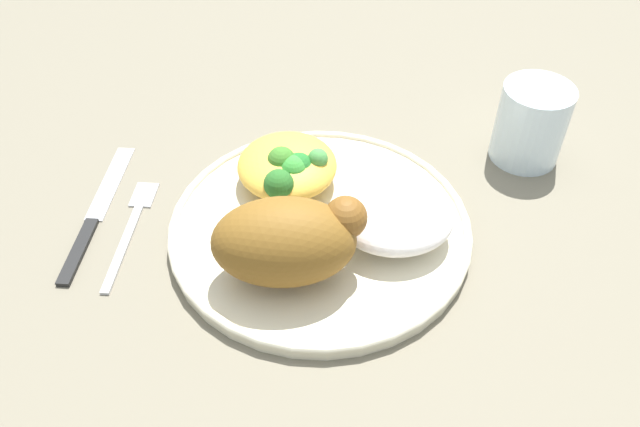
{
  "coord_description": "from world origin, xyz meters",
  "views": [
    {
      "loc": [
        -0.01,
        -0.41,
        0.43
      ],
      "look_at": [
        0.0,
        0.0,
        0.03
      ],
      "focal_mm": 35.85,
      "sensor_mm": 36.0,
      "label": 1
    }
  ],
  "objects": [
    {
      "name": "ground_plane",
      "position": [
        0.0,
        0.0,
        0.0
      ],
      "size": [
        2.0,
        2.0,
        0.0
      ],
      "primitive_type": "plane",
      "color": "#706856"
    },
    {
      "name": "plate",
      "position": [
        0.0,
        0.0,
        0.01
      ],
      "size": [
        0.28,
        0.28,
        0.02
      ],
      "color": "beige",
      "rests_on": "ground_plane"
    },
    {
      "name": "roasted_chicken",
      "position": [
        -0.03,
        -0.06,
        0.05
      ],
      "size": [
        0.13,
        0.08,
        0.07
      ],
      "color": "brown",
      "rests_on": "plate"
    },
    {
      "name": "rice_pile",
      "position": [
        0.07,
        -0.02,
        0.03
      ],
      "size": [
        0.11,
        0.09,
        0.04
      ],
      "primitive_type": "ellipsoid",
      "color": "white",
      "rests_on": "plate"
    },
    {
      "name": "mac_cheese_with_broccoli",
      "position": [
        -0.03,
        0.06,
        0.04
      ],
      "size": [
        0.1,
        0.1,
        0.04
      ],
      "color": "gold",
      "rests_on": "plate"
    },
    {
      "name": "fork",
      "position": [
        -0.18,
        0.01,
        0.0
      ],
      "size": [
        0.03,
        0.14,
        0.01
      ],
      "color": "#B2B2B7",
      "rests_on": "ground_plane"
    },
    {
      "name": "knife",
      "position": [
        -0.22,
        0.02,
        0.0
      ],
      "size": [
        0.04,
        0.19,
        0.01
      ],
      "color": "black",
      "rests_on": "ground_plane"
    },
    {
      "name": "water_glass",
      "position": [
        0.22,
        0.11,
        0.04
      ],
      "size": [
        0.07,
        0.07,
        0.08
      ],
      "primitive_type": "cylinder",
      "color": "silver",
      "rests_on": "ground_plane"
    }
  ]
}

